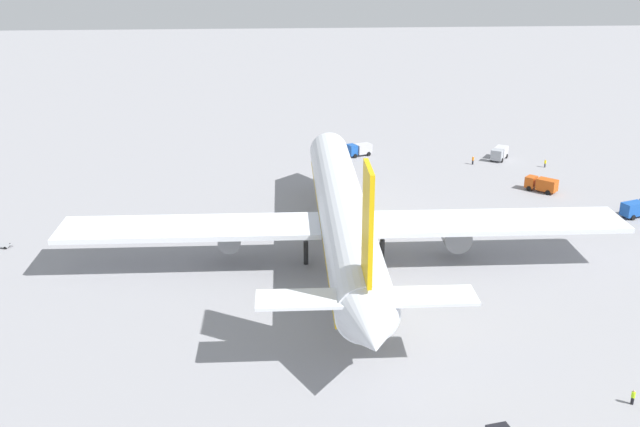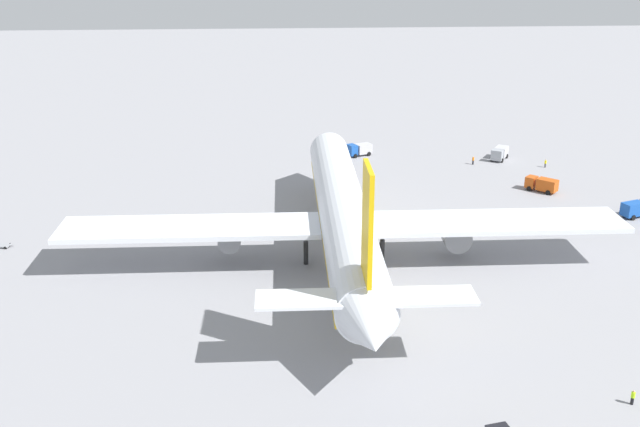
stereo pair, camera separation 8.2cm
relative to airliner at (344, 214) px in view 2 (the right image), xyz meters
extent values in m
plane|color=gray|center=(1.24, 0.06, -6.79)|extent=(600.00, 600.00, 0.00)
cylinder|color=silver|center=(1.24, 0.06, 0.20)|extent=(64.10, 8.23, 6.97)
cone|color=silver|center=(36.01, -0.62, 0.20)|extent=(5.71, 6.94, 6.83)
cone|color=silver|center=(-34.22, 0.76, 0.20)|extent=(7.10, 6.76, 6.62)
cube|color=#E5B20C|center=(-28.74, 0.65, 9.77)|extent=(6.01, 0.62, 12.18)
cube|color=silver|center=(-29.11, 7.02, 1.59)|extent=(4.61, 10.71, 0.36)
cube|color=silver|center=(-29.36, -5.70, 1.59)|extent=(4.61, 10.71, 0.36)
cube|color=silver|center=(-1.53, 21.86, -0.85)|extent=(9.71, 36.68, 0.70)
cylinder|color=slate|center=(-0.64, 16.37, -2.81)|extent=(4.90, 3.32, 3.22)
cube|color=silver|center=(-2.38, -21.61, -0.85)|extent=(9.71, 36.68, 0.70)
cylinder|color=slate|center=(-1.27, -16.16, -3.18)|extent=(4.81, 4.07, 3.97)
cylinder|color=black|center=(23.63, -0.38, -5.04)|extent=(0.70, 0.70, 3.51)
cylinder|color=black|center=(-1.85, 5.61, -5.04)|extent=(0.70, 0.70, 3.51)
cylinder|color=black|center=(-2.06, -5.36, -5.04)|extent=(0.70, 0.70, 3.51)
cube|color=#E5B20C|center=(1.24, 0.06, -1.72)|extent=(61.53, 7.83, 0.50)
cube|color=#999EA5|center=(46.91, -37.19, -5.27)|extent=(2.71, 2.87, 2.14)
cube|color=#B2B2B7|center=(49.59, -38.90, -5.32)|extent=(4.30, 3.88, 2.05)
cube|color=black|center=(46.39, -36.86, -4.74)|extent=(1.10, 1.66, 0.94)
cylinder|color=black|center=(46.45, -38.24, -6.34)|extent=(0.92, 0.74, 0.90)
cylinder|color=black|center=(47.67, -36.32, -6.34)|extent=(0.92, 0.74, 0.90)
cylinder|color=black|center=(49.62, -40.27, -6.34)|extent=(0.92, 0.74, 0.90)
cylinder|color=black|center=(50.84, -38.35, -6.34)|extent=(0.92, 0.74, 0.90)
cube|color=#194CA5|center=(52.95, -7.23, -5.23)|extent=(2.78, 2.42, 2.23)
cube|color=#B2B2B7|center=(54.14, -9.85, -5.33)|extent=(3.49, 3.98, 2.03)
cube|color=black|center=(52.72, -6.72, -4.67)|extent=(1.81, 0.88, 0.98)
cylinder|color=black|center=(51.96, -7.85, -6.34)|extent=(0.65, 0.94, 0.90)
cylinder|color=black|center=(54.07, -6.89, -6.34)|extent=(0.65, 0.94, 0.90)
cylinder|color=black|center=(53.37, -10.97, -6.34)|extent=(0.65, 0.94, 0.90)
cylinder|color=black|center=(55.49, -10.00, -6.34)|extent=(0.65, 0.94, 0.90)
cube|color=#194CA5|center=(13.01, -50.09, -5.24)|extent=(3.23, 4.22, 2.20)
cylinder|color=black|center=(13.73, -49.00, -6.34)|extent=(0.59, 0.95, 0.90)
cylinder|color=black|center=(11.76, -49.70, -6.34)|extent=(0.59, 0.95, 0.90)
cube|color=#BF4C14|center=(28.78, -38.19, -5.32)|extent=(2.77, 2.75, 2.05)
cube|color=#BF4C14|center=(26.64, -40.43, -5.28)|extent=(4.04, 4.08, 2.12)
cube|color=black|center=(29.20, -37.76, -4.80)|extent=(1.38, 1.33, 0.90)
cylinder|color=black|center=(27.87, -37.56, -6.34)|extent=(0.84, 0.86, 0.90)
cylinder|color=black|center=(29.45, -39.07, -6.34)|extent=(0.84, 0.86, 0.90)
cylinder|color=black|center=(25.33, -40.21, -6.34)|extent=(0.84, 0.86, 0.90)
cylinder|color=black|center=(26.91, -41.72, -6.34)|extent=(0.84, 0.86, 0.90)
cube|color=gray|center=(7.63, 51.62, -6.52)|extent=(1.98, 3.18, 0.15)
cylinder|color=#333338|center=(7.27, 49.88, -6.52)|extent=(0.20, 0.60, 0.08)
cylinder|color=black|center=(8.09, 50.38, -6.59)|extent=(0.20, 0.42, 0.40)
cylinder|color=black|center=(6.72, 50.67, -6.59)|extent=(0.20, 0.42, 0.40)
cylinder|color=#3F3F47|center=(42.35, -45.98, -6.38)|extent=(0.36, 0.36, 0.83)
cylinder|color=yellow|center=(42.35, -45.98, -5.65)|extent=(0.45, 0.45, 0.62)
sphere|color=tan|center=(42.35, -45.98, -5.23)|extent=(0.22, 0.22, 0.22)
cylinder|color=black|center=(-38.04, -25.22, -6.39)|extent=(0.43, 0.43, 0.80)
cylinder|color=#B2F219|center=(-38.04, -25.22, -5.69)|extent=(0.54, 0.54, 0.60)
sphere|color=tan|center=(-38.04, -25.22, -5.28)|extent=(0.22, 0.22, 0.22)
cylinder|color=black|center=(45.46, -31.72, -6.35)|extent=(0.43, 0.43, 0.88)
cylinder|color=orange|center=(45.46, -31.72, -5.58)|extent=(0.53, 0.53, 0.66)
sphere|color=beige|center=(45.46, -31.72, -5.12)|extent=(0.24, 0.24, 0.24)
cone|color=orange|center=(10.72, 42.90, -6.52)|extent=(0.36, 0.36, 0.55)
camera|label=1|loc=(-97.28, 10.48, 36.78)|focal=40.85mm
camera|label=2|loc=(-97.29, 10.40, 36.78)|focal=40.85mm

